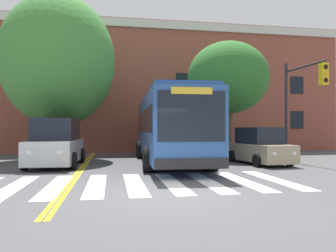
{
  "coord_description": "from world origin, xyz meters",
  "views": [
    {
      "loc": [
        -1.47,
        -8.56,
        1.74
      ],
      "look_at": [
        1.26,
        7.23,
        1.9
      ],
      "focal_mm": 35.0,
      "sensor_mm": 36.0,
      "label": 1
    }
  ],
  "objects": [
    {
      "name": "street_tree_curbside_small",
      "position": [
        -4.46,
        10.83,
        5.63
      ],
      "size": [
        7.68,
        7.8,
        9.37
      ],
      "color": "brown",
      "rests_on": "ground"
    },
    {
      "name": "crosswalk",
      "position": [
        -0.74,
        1.91,
        0.0
      ],
      "size": [
        10.21,
        4.44,
        0.01
      ],
      "color": "white",
      "rests_on": "ground"
    },
    {
      "name": "lane_line_yellow_inner",
      "position": [
        -2.84,
        15.91,
        0.0
      ],
      "size": [
        0.12,
        36.0,
        0.01
      ],
      "primitive_type": "cube",
      "color": "gold",
      "rests_on": "ground"
    },
    {
      "name": "car_tan_far_lane",
      "position": [
        5.84,
        6.86,
        0.84
      ],
      "size": [
        2.23,
        4.29,
        1.83
      ],
      "color": "tan",
      "rests_on": "ground"
    },
    {
      "name": "building_facade",
      "position": [
        -0.81,
        20.14,
        5.01
      ],
      "size": [
        35.35,
        9.02,
        10.01
      ],
      "color": "brown",
      "rests_on": "ground"
    },
    {
      "name": "traffic_light_near_corner",
      "position": [
        7.97,
        6.54,
        3.54
      ],
      "size": [
        0.48,
        3.11,
        5.3
      ],
      "color": "#28282D",
      "rests_on": "ground"
    },
    {
      "name": "city_bus",
      "position": [
        1.45,
        8.26,
        1.86
      ],
      "size": [
        3.38,
        12.24,
        3.44
      ],
      "color": "#2D5699",
      "rests_on": "ground"
    },
    {
      "name": "ground_plane",
      "position": [
        0.0,
        0.0,
        0.0
      ],
      "size": [
        120.0,
        120.0,
        0.0
      ],
      "primitive_type": "plane",
      "color": "#4C4C4F"
    },
    {
      "name": "car_grey_behind_bus",
      "position": [
        0.74,
        18.66,
        0.86
      ],
      "size": [
        2.25,
        4.01,
        1.88
      ],
      "color": "slate",
      "rests_on": "ground"
    },
    {
      "name": "lane_line_yellow_outer",
      "position": [
        -2.68,
        15.91,
        0.0
      ],
      "size": [
        0.12,
        36.0,
        0.01
      ],
      "primitive_type": "cube",
      "color": "gold",
      "rests_on": "ground"
    },
    {
      "name": "car_silver_near_lane",
      "position": [
        -4.02,
        7.49,
        1.05
      ],
      "size": [
        2.33,
        4.87,
        2.23
      ],
      "color": "#B7BABF",
      "rests_on": "ground"
    },
    {
      "name": "street_tree_curbside_large",
      "position": [
        5.59,
        10.6,
        4.88
      ],
      "size": [
        6.22,
        6.1,
        7.12
      ],
      "color": "#4C3D2D",
      "rests_on": "ground"
    }
  ]
}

